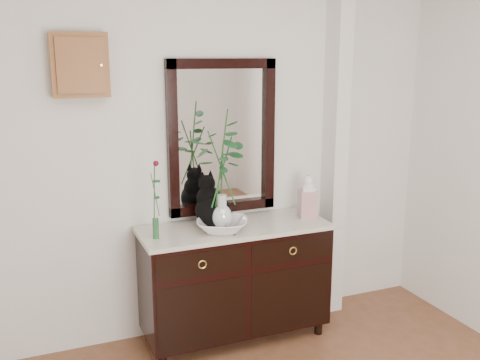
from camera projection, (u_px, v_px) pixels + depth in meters
name	position (u px, v px, depth m)	size (l,w,h in m)	color
wall_back	(208.00, 150.00, 3.80)	(3.60, 0.04, 2.70)	white
pilaster	(335.00, 144.00, 4.10)	(0.12, 0.20, 2.70)	white
sideboard	(235.00, 276.00, 3.81)	(1.33, 0.52, 0.82)	black
wall_mirror	(222.00, 137.00, 3.81)	(0.80, 0.06, 1.10)	black
key_cabinet	(80.00, 65.00, 3.32)	(0.35, 0.10, 0.40)	brown
cat	(213.00, 201.00, 3.67)	(0.26, 0.32, 0.37)	black
lotus_bowl	(222.00, 225.00, 3.60)	(0.34, 0.34, 0.08)	white
vase_branches	(222.00, 169.00, 3.52)	(0.39, 0.39, 0.82)	silver
bud_vase_rose	(155.00, 199.00, 3.41)	(0.06, 0.06, 0.52)	#296135
ginger_jar	(308.00, 196.00, 3.89)	(0.12, 0.12, 0.32)	white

